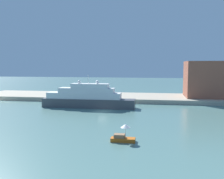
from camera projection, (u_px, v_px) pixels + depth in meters
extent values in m
plane|color=slate|center=(103.00, 111.00, 71.34)|extent=(400.00, 400.00, 0.00)
cube|color=#ADA38E|center=(117.00, 97.00, 97.61)|extent=(110.00, 21.67, 1.50)
cube|color=#4C4C51|center=(88.00, 103.00, 78.08)|extent=(29.12, 4.50, 2.78)
cube|color=white|center=(84.00, 96.00, 78.10)|extent=(23.30, 4.14, 1.88)
cube|color=white|center=(86.00, 90.00, 77.79)|extent=(17.47, 3.78, 1.50)
cube|color=white|center=(90.00, 86.00, 77.46)|extent=(11.65, 3.42, 1.36)
cylinder|color=silver|center=(88.00, 79.00, 77.35)|extent=(0.16, 0.16, 2.89)
sphere|color=white|center=(97.00, 82.00, 76.96)|extent=(1.06, 1.06, 1.06)
sphere|color=white|center=(79.00, 82.00, 77.92)|extent=(1.06, 1.06, 1.06)
cube|color=#C66019|center=(123.00, 140.00, 43.05)|extent=(4.21, 1.62, 0.67)
cube|color=#8C6647|center=(119.00, 136.00, 43.10)|extent=(1.85, 1.30, 0.64)
cylinder|color=#B2B2B2|center=(125.00, 133.00, 42.86)|extent=(0.06, 0.06, 1.84)
cone|color=white|center=(126.00, 126.00, 42.75)|extent=(1.69, 1.69, 0.59)
cube|color=#93513D|center=(207.00, 79.00, 91.72)|extent=(15.72, 14.04, 13.19)
cube|color=black|center=(80.00, 95.00, 95.14)|extent=(4.00, 1.69, 0.83)
cube|color=#262D33|center=(80.00, 93.00, 95.11)|extent=(2.40, 1.52, 0.59)
cylinder|color=maroon|center=(91.00, 96.00, 90.36)|extent=(0.36, 0.36, 1.46)
sphere|color=tan|center=(91.00, 93.00, 90.27)|extent=(0.24, 0.24, 0.24)
cylinder|color=black|center=(103.00, 97.00, 88.66)|extent=(0.48, 0.48, 0.85)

